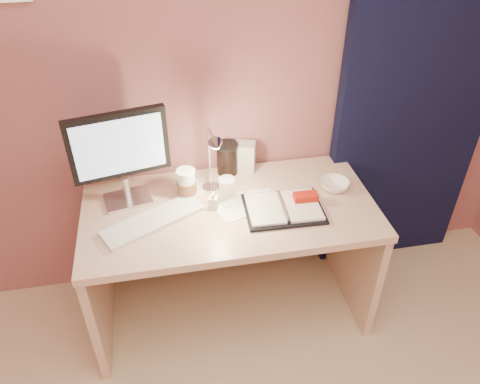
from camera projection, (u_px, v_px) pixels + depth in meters
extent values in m
plane|color=#A15D61|center=(215.00, 74.00, 2.22)|extent=(3.50, 0.00, 3.50)
cube|color=black|center=(418.00, 91.00, 2.42)|extent=(0.85, 0.08, 2.20)
cube|color=beige|center=(230.00, 210.00, 2.25)|extent=(1.40, 0.70, 0.04)
cube|color=beige|center=(98.00, 282.00, 2.36)|extent=(0.04, 0.66, 0.69)
cube|color=beige|center=(352.00, 247.00, 2.57)|extent=(0.04, 0.66, 0.69)
cube|color=beige|center=(221.00, 217.00, 2.69)|extent=(1.32, 0.03, 0.55)
cube|color=silver|center=(128.00, 199.00, 2.28)|extent=(0.25, 0.20, 0.01)
cylinder|color=silver|center=(126.00, 188.00, 2.24)|extent=(0.04, 0.04, 0.12)
cube|color=black|center=(118.00, 144.00, 2.09)|extent=(0.44, 0.12, 0.32)
cube|color=#ACC9EA|center=(117.00, 147.00, 2.07)|extent=(0.39, 0.08, 0.27)
cube|color=silver|center=(153.00, 221.00, 2.14)|extent=(0.49, 0.34, 0.02)
cube|color=black|center=(283.00, 209.00, 2.21)|extent=(0.38, 0.29, 0.01)
cube|color=white|center=(265.00, 209.00, 2.20)|extent=(0.17, 0.25, 0.01)
cube|color=white|center=(302.00, 205.00, 2.22)|extent=(0.17, 0.25, 0.01)
cube|color=red|center=(305.00, 197.00, 2.23)|extent=(0.12, 0.06, 0.03)
cube|color=white|center=(233.00, 210.00, 2.22)|extent=(0.19, 0.19, 0.00)
cube|color=white|center=(257.00, 200.00, 2.28)|extent=(0.17, 0.17, 0.00)
cube|color=white|center=(192.00, 189.00, 2.35)|extent=(0.18, 0.18, 0.00)
cylinder|color=white|center=(187.00, 185.00, 2.26)|extent=(0.09, 0.09, 0.14)
cylinder|color=brown|center=(187.00, 187.00, 2.27)|extent=(0.09, 0.09, 0.06)
cylinder|color=white|center=(185.00, 172.00, 2.22)|extent=(0.09, 0.09, 0.01)
cylinder|color=white|center=(227.00, 192.00, 2.22)|extent=(0.08, 0.08, 0.14)
imported|color=white|center=(335.00, 185.00, 2.34)|extent=(0.19, 0.19, 0.05)
imported|color=white|center=(213.00, 200.00, 2.20)|extent=(0.05, 0.05, 0.09)
cylinder|color=black|center=(227.00, 160.00, 2.43)|extent=(0.11, 0.11, 0.15)
cube|color=silver|center=(245.00, 157.00, 2.45)|extent=(0.13, 0.11, 0.16)
cylinder|color=silver|center=(211.00, 187.00, 2.35)|extent=(0.09, 0.09, 0.01)
cylinder|color=silver|center=(210.00, 159.00, 2.25)|extent=(0.01, 0.01, 0.33)
cone|color=silver|center=(210.00, 147.00, 2.03)|extent=(0.07, 0.06, 0.07)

